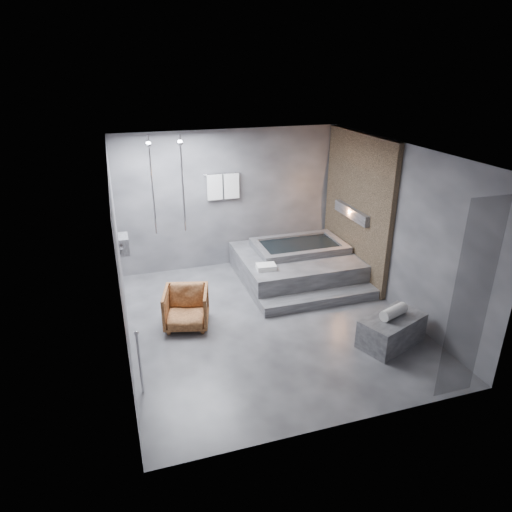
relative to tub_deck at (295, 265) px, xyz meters
name	(u,v)px	position (x,y,z in m)	size (l,w,h in m)	color
room	(289,215)	(-0.65, -1.21, 1.48)	(5.00, 5.04, 2.82)	#313134
tub_deck	(295,265)	(0.00, 0.00, 0.00)	(2.20, 2.00, 0.50)	#363639
tub_step	(320,299)	(0.00, -1.18, -0.16)	(2.20, 0.36, 0.18)	#363639
concrete_bench	(391,330)	(0.50, -2.63, -0.02)	(1.01, 0.55, 0.45)	#353538
driftwood_chair	(186,308)	(-2.37, -1.19, 0.07)	(0.69, 0.71, 0.65)	#4F2A13
rolled_towel	(394,312)	(0.51, -2.61, 0.29)	(0.17, 0.17, 0.47)	silver
deck_towel	(266,267)	(-0.79, -0.52, 0.30)	(0.34, 0.25, 0.09)	white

